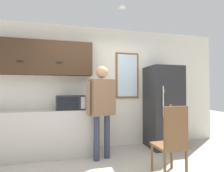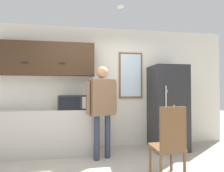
{
  "view_description": "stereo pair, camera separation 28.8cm",
  "coord_description": "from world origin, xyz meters",
  "px_view_note": "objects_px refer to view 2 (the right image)",
  "views": [
    {
      "loc": [
        -0.62,
        -2.17,
        1.28
      ],
      "look_at": [
        0.13,
        0.95,
        1.35
      ],
      "focal_mm": 28.0,
      "sensor_mm": 36.0,
      "label": 1
    },
    {
      "loc": [
        -0.34,
        -2.23,
        1.28
      ],
      "look_at": [
        0.13,
        0.95,
        1.35
      ],
      "focal_mm": 28.0,
      "sensor_mm": 36.0,
      "label": 2
    }
  ],
  "objects_px": {
    "person": "(102,102)",
    "refrigerator": "(167,107)",
    "chair": "(170,141)",
    "microwave": "(73,102)"
  },
  "relations": [
    {
      "from": "microwave",
      "to": "chair",
      "type": "distance_m",
      "value": 1.99
    },
    {
      "from": "refrigerator",
      "to": "chair",
      "type": "bearing_deg",
      "value": -114.94
    },
    {
      "from": "microwave",
      "to": "person",
      "type": "distance_m",
      "value": 0.67
    },
    {
      "from": "refrigerator",
      "to": "chair",
      "type": "distance_m",
      "value": 1.45
    },
    {
      "from": "person",
      "to": "chair",
      "type": "bearing_deg",
      "value": -67.75
    },
    {
      "from": "person",
      "to": "chair",
      "type": "height_order",
      "value": "person"
    },
    {
      "from": "person",
      "to": "refrigerator",
      "type": "bearing_deg",
      "value": -7.9
    },
    {
      "from": "refrigerator",
      "to": "chair",
      "type": "relative_size",
      "value": 1.72
    },
    {
      "from": "chair",
      "to": "person",
      "type": "bearing_deg",
      "value": -48.73
    },
    {
      "from": "person",
      "to": "refrigerator",
      "type": "xyz_separation_m",
      "value": [
        1.47,
        0.36,
        -0.16
      ]
    }
  ]
}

